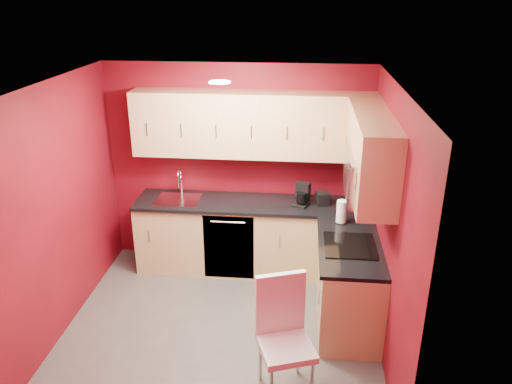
% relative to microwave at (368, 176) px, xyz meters
% --- Properties ---
extents(floor, '(3.20, 3.20, 0.00)m').
position_rel_microwave_xyz_m(floor, '(-1.39, -0.20, -1.66)').
color(floor, '#514E4B').
rests_on(floor, ground).
extents(ceiling, '(3.20, 3.20, 0.00)m').
position_rel_microwave_xyz_m(ceiling, '(-1.39, -0.20, 0.84)').
color(ceiling, white).
rests_on(ceiling, wall_back).
extents(wall_back, '(3.20, 0.00, 3.20)m').
position_rel_microwave_xyz_m(wall_back, '(-1.39, 1.30, -0.41)').
color(wall_back, maroon).
rests_on(wall_back, floor).
extents(wall_front, '(3.20, 0.00, 3.20)m').
position_rel_microwave_xyz_m(wall_front, '(-1.39, -1.70, -0.41)').
color(wall_front, maroon).
rests_on(wall_front, floor).
extents(wall_left, '(0.00, 3.00, 3.00)m').
position_rel_microwave_xyz_m(wall_left, '(-2.99, -0.20, -0.41)').
color(wall_left, maroon).
rests_on(wall_left, floor).
extents(wall_right, '(0.00, 3.00, 3.00)m').
position_rel_microwave_xyz_m(wall_right, '(0.21, -0.20, -0.41)').
color(wall_right, maroon).
rests_on(wall_right, floor).
extents(base_cabinets_back, '(2.80, 0.60, 0.87)m').
position_rel_microwave_xyz_m(base_cabinets_back, '(-1.19, 1.00, -1.22)').
color(base_cabinets_back, tan).
rests_on(base_cabinets_back, floor).
extents(base_cabinets_right, '(0.60, 1.30, 0.87)m').
position_rel_microwave_xyz_m(base_cabinets_right, '(-0.09, 0.05, -1.22)').
color(base_cabinets_right, tan).
rests_on(base_cabinets_right, floor).
extents(countertop_back, '(2.80, 0.63, 0.04)m').
position_rel_microwave_xyz_m(countertop_back, '(-1.19, 0.99, -0.77)').
color(countertop_back, black).
rests_on(countertop_back, base_cabinets_back).
extents(countertop_right, '(0.63, 1.27, 0.04)m').
position_rel_microwave_xyz_m(countertop_right, '(-0.11, 0.04, -0.77)').
color(countertop_right, black).
rests_on(countertop_right, base_cabinets_right).
extents(upper_cabinets_back, '(2.80, 0.35, 0.75)m').
position_rel_microwave_xyz_m(upper_cabinets_back, '(-1.19, 1.13, 0.17)').
color(upper_cabinets_back, tan).
rests_on(upper_cabinets_back, wall_back).
extents(upper_cabinets_right, '(0.35, 1.55, 0.75)m').
position_rel_microwave_xyz_m(upper_cabinets_right, '(0.03, 0.24, 0.23)').
color(upper_cabinets_right, tan).
rests_on(upper_cabinets_right, wall_right).
extents(microwave, '(0.42, 0.76, 0.42)m').
position_rel_microwave_xyz_m(microwave, '(0.00, 0.00, 0.00)').
color(microwave, silver).
rests_on(microwave, upper_cabinets_right).
extents(cooktop, '(0.50, 0.55, 0.01)m').
position_rel_microwave_xyz_m(cooktop, '(-0.11, 0.00, -0.74)').
color(cooktop, black).
rests_on(cooktop, countertop_right).
extents(sink, '(0.52, 0.42, 0.35)m').
position_rel_microwave_xyz_m(sink, '(-2.09, 1.00, -0.72)').
color(sink, silver).
rests_on(sink, countertop_back).
extents(dishwasher_front, '(0.60, 0.02, 0.82)m').
position_rel_microwave_xyz_m(dishwasher_front, '(-1.44, 0.71, -1.22)').
color(dishwasher_front, black).
rests_on(dishwasher_front, base_cabinets_back).
extents(downlight, '(0.20, 0.20, 0.01)m').
position_rel_microwave_xyz_m(downlight, '(-1.39, 0.10, 0.82)').
color(downlight, white).
rests_on(downlight, ceiling).
extents(coffee_maker, '(0.22, 0.26, 0.27)m').
position_rel_microwave_xyz_m(coffee_maker, '(-0.61, 0.95, -0.62)').
color(coffee_maker, black).
rests_on(coffee_maker, countertop_back).
extents(napkin_holder, '(0.17, 0.17, 0.15)m').
position_rel_microwave_xyz_m(napkin_holder, '(-0.36, 1.00, -0.67)').
color(napkin_holder, black).
rests_on(napkin_holder, countertop_back).
extents(paper_towel, '(0.15, 0.15, 0.25)m').
position_rel_microwave_xyz_m(paper_towel, '(-0.17, 0.53, -0.62)').
color(paper_towel, white).
rests_on(paper_towel, countertop_right).
extents(dining_chair, '(0.56, 0.57, 1.08)m').
position_rel_microwave_xyz_m(dining_chair, '(-0.69, -1.04, -1.12)').
color(dining_chair, white).
rests_on(dining_chair, floor).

